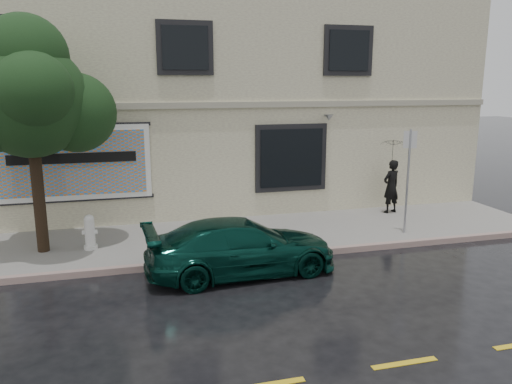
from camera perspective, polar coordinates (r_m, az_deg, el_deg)
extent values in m
plane|color=black|center=(10.68, -3.97, -11.05)|extent=(90.00, 90.00, 0.00)
cube|color=gray|center=(13.66, -6.59, -5.45)|extent=(20.00, 3.50, 0.15)
cube|color=gray|center=(12.02, -5.35, -7.95)|extent=(20.00, 0.18, 0.16)
cube|color=beige|center=(18.73, -9.48, 9.96)|extent=(20.00, 8.00, 7.00)
cube|color=#9E9984|center=(14.72, -7.93, 9.78)|extent=(20.00, 0.12, 0.18)
cube|color=black|center=(15.60, 4.02, 3.91)|extent=(2.30, 0.10, 2.10)
cube|color=black|center=(15.54, 4.10, 3.88)|extent=(2.00, 0.05, 1.80)
cube|color=black|center=(14.67, -8.09, 16.02)|extent=(1.30, 0.05, 1.20)
cube|color=black|center=(16.08, 10.60, 15.61)|extent=(1.30, 0.05, 1.20)
cube|color=white|center=(14.79, -20.14, 3.11)|extent=(4.20, 0.06, 2.10)
cube|color=orange|center=(14.75, -20.15, 3.09)|extent=(3.90, 0.04, 1.80)
cube|color=black|center=(15.01, -19.83, -0.83)|extent=(4.30, 0.10, 0.10)
cube|color=black|center=(14.70, -20.43, 7.17)|extent=(4.30, 0.10, 0.10)
cube|color=black|center=(14.70, -20.21, 3.64)|extent=(3.40, 0.02, 0.28)
imported|color=#083028|center=(11.30, -1.68, -6.28)|extent=(4.41, 2.16, 1.25)
imported|color=black|center=(16.47, 15.19, 0.62)|extent=(0.71, 0.57, 1.71)
imported|color=black|center=(16.28, 15.43, 4.75)|extent=(1.16, 1.16, 0.69)
cylinder|color=#302315|center=(13.22, -23.55, -0.83)|extent=(0.28, 0.28, 2.61)
sphere|color=black|center=(12.93, -24.47, 9.55)|extent=(2.70, 2.70, 2.70)
cylinder|color=silver|center=(13.30, -18.35, -5.98)|extent=(0.34, 0.34, 0.09)
cylinder|color=silver|center=(13.19, -18.45, -4.50)|extent=(0.25, 0.25, 0.63)
sphere|color=silver|center=(13.10, -18.56, -2.99)|extent=(0.25, 0.25, 0.25)
cylinder|color=silver|center=(13.19, -18.46, -4.38)|extent=(0.36, 0.11, 0.11)
cylinder|color=#9899A0|center=(14.21, 16.92, 1.09)|extent=(0.06, 0.06, 2.88)
cube|color=silver|center=(14.03, 17.21, 5.74)|extent=(0.34, 0.15, 0.46)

